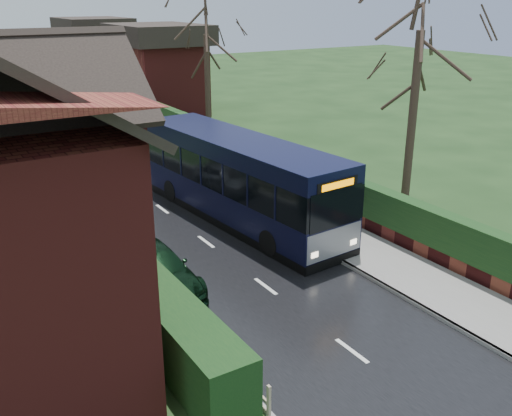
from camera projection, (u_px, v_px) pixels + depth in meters
ground at (304, 316)px, 15.91m from camera, size 140.00×140.00×0.00m
road at (162, 209)px, 23.87m from camera, size 6.00×100.00×0.02m
pavement at (249, 191)px, 25.95m from camera, size 2.50×100.00×0.14m
kerb_right at (226, 195)px, 25.36m from camera, size 0.12×100.00×0.14m
kerb_left at (90, 223)px, 22.34m from camera, size 0.12×100.00×0.10m
front_hedge at (108, 257)px, 17.68m from camera, size 1.20×16.00×1.60m
picket_fence at (132, 261)px, 18.17m from camera, size 0.10×16.00×0.90m
right_wall_hedge at (277, 166)px, 26.39m from camera, size 0.60×50.00×1.80m
bus at (239, 180)px, 22.28m from camera, size 3.35×11.06×3.31m
car_silver at (108, 202)px, 22.96m from camera, size 1.54×3.64×1.23m
car_green at (154, 269)px, 17.25m from camera, size 1.96×4.48×1.28m
car_distant at (35, 89)px, 51.26m from camera, size 2.09×3.73×1.16m
bus_stop_sign at (317, 181)px, 20.98m from camera, size 0.11×0.46×3.04m
tree_right_near at (422, 17)px, 21.70m from camera, size 4.75×4.75×10.25m
tree_right_far at (206, 27)px, 34.55m from camera, size 4.61×4.61×8.91m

